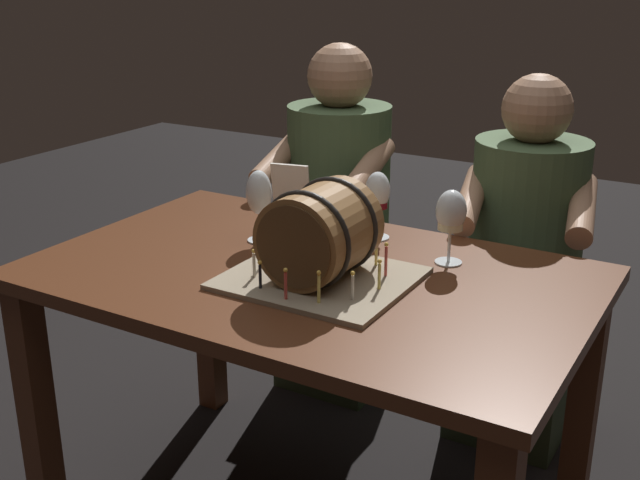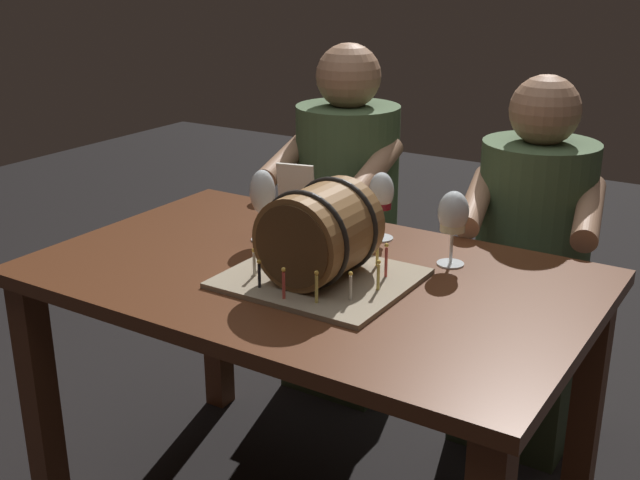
{
  "view_description": "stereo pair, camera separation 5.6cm",
  "coord_description": "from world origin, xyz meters",
  "px_view_note": "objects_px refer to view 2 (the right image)",
  "views": [
    {
      "loc": [
        0.92,
        -1.51,
        1.44
      ],
      "look_at": [
        0.05,
        -0.04,
        0.83
      ],
      "focal_mm": 44.65,
      "sensor_mm": 36.0,
      "label": 1
    },
    {
      "loc": [
        0.96,
        -1.48,
        1.44
      ],
      "look_at": [
        0.05,
        -0.04,
        0.83
      ],
      "focal_mm": 44.65,
      "sensor_mm": 36.0,
      "label": 2
    }
  ],
  "objects_px": {
    "dining_table": "(310,314)",
    "wine_glass_red": "(381,195)",
    "wine_glass_white": "(453,216)",
    "person_seated_left": "(346,235)",
    "wine_glass_empty": "(263,194)",
    "menu_card": "(296,191)",
    "person_seated_right": "(529,282)",
    "barrel_cake": "(320,238)"
  },
  "relations": [
    {
      "from": "barrel_cake",
      "to": "wine_glass_empty",
      "type": "height_order",
      "value": "barrel_cake"
    },
    {
      "from": "dining_table",
      "to": "wine_glass_white",
      "type": "xyz_separation_m",
      "value": [
        0.27,
        0.21,
        0.24
      ]
    },
    {
      "from": "barrel_cake",
      "to": "wine_glass_red",
      "type": "bearing_deg",
      "value": 93.43
    },
    {
      "from": "wine_glass_red",
      "to": "menu_card",
      "type": "relative_size",
      "value": 1.14
    },
    {
      "from": "wine_glass_red",
      "to": "dining_table",
      "type": "bearing_deg",
      "value": -96.94
    },
    {
      "from": "wine_glass_red",
      "to": "person_seated_left",
      "type": "bearing_deg",
      "value": 129.72
    },
    {
      "from": "person_seated_left",
      "to": "wine_glass_empty",
      "type": "bearing_deg",
      "value": -80.79
    },
    {
      "from": "wine_glass_red",
      "to": "wine_glass_white",
      "type": "bearing_deg",
      "value": -17.68
    },
    {
      "from": "wine_glass_white",
      "to": "person_seated_right",
      "type": "distance_m",
      "value": 0.6
    },
    {
      "from": "wine_glass_red",
      "to": "wine_glass_empty",
      "type": "height_order",
      "value": "wine_glass_empty"
    },
    {
      "from": "person_seated_right",
      "to": "barrel_cake",
      "type": "bearing_deg",
      "value": -109.21
    },
    {
      "from": "wine_glass_red",
      "to": "wine_glass_empty",
      "type": "xyz_separation_m",
      "value": [
        -0.25,
        -0.18,
        0.01
      ]
    },
    {
      "from": "barrel_cake",
      "to": "person_seated_right",
      "type": "bearing_deg",
      "value": 70.79
    },
    {
      "from": "wine_glass_white",
      "to": "person_seated_left",
      "type": "bearing_deg",
      "value": 139.62
    },
    {
      "from": "wine_glass_white",
      "to": "wine_glass_red",
      "type": "xyz_separation_m",
      "value": [
        -0.23,
        0.07,
        -0.0
      ]
    },
    {
      "from": "wine_glass_white",
      "to": "dining_table",
      "type": "bearing_deg",
      "value": -141.47
    },
    {
      "from": "person_seated_right",
      "to": "dining_table",
      "type": "bearing_deg",
      "value": -114.05
    },
    {
      "from": "barrel_cake",
      "to": "wine_glass_white",
      "type": "xyz_separation_m",
      "value": [
        0.21,
        0.26,
        0.02
      ]
    },
    {
      "from": "menu_card",
      "to": "person_seated_right",
      "type": "height_order",
      "value": "person_seated_right"
    },
    {
      "from": "dining_table",
      "to": "menu_card",
      "type": "xyz_separation_m",
      "value": [
        -0.25,
        0.32,
        0.19
      ]
    },
    {
      "from": "dining_table",
      "to": "wine_glass_empty",
      "type": "xyz_separation_m",
      "value": [
        -0.22,
        0.11,
        0.24
      ]
    },
    {
      "from": "wine_glass_empty",
      "to": "menu_card",
      "type": "xyz_separation_m",
      "value": [
        -0.04,
        0.21,
        -0.05
      ]
    },
    {
      "from": "dining_table",
      "to": "wine_glass_empty",
      "type": "height_order",
      "value": "wine_glass_empty"
    },
    {
      "from": "wine_glass_white",
      "to": "person_seated_left",
      "type": "xyz_separation_m",
      "value": [
        -0.59,
        0.5,
        -0.31
      ]
    },
    {
      "from": "menu_card",
      "to": "person_seated_right",
      "type": "bearing_deg",
      "value": 21.39
    },
    {
      "from": "barrel_cake",
      "to": "wine_glass_red",
      "type": "height_order",
      "value": "barrel_cake"
    },
    {
      "from": "dining_table",
      "to": "menu_card",
      "type": "relative_size",
      "value": 8.25
    },
    {
      "from": "barrel_cake",
      "to": "person_seated_left",
      "type": "xyz_separation_m",
      "value": [
        -0.37,
        0.75,
        -0.29
      ]
    },
    {
      "from": "wine_glass_white",
      "to": "person_seated_left",
      "type": "distance_m",
      "value": 0.83
    },
    {
      "from": "dining_table",
      "to": "wine_glass_red",
      "type": "distance_m",
      "value": 0.37
    },
    {
      "from": "wine_glass_white",
      "to": "person_seated_right",
      "type": "bearing_deg",
      "value": 84.4
    },
    {
      "from": "barrel_cake",
      "to": "person_seated_right",
      "type": "relative_size",
      "value": 0.36
    },
    {
      "from": "wine_glass_white",
      "to": "person_seated_left",
      "type": "relative_size",
      "value": 0.16
    },
    {
      "from": "wine_glass_white",
      "to": "menu_card",
      "type": "height_order",
      "value": "wine_glass_white"
    },
    {
      "from": "wine_glass_red",
      "to": "menu_card",
      "type": "bearing_deg",
      "value": 173.44
    },
    {
      "from": "person_seated_left",
      "to": "person_seated_right",
      "type": "xyz_separation_m",
      "value": [
        0.63,
        -0.0,
        -0.03
      ]
    },
    {
      "from": "dining_table",
      "to": "wine_glass_red",
      "type": "relative_size",
      "value": 7.27
    },
    {
      "from": "menu_card",
      "to": "person_seated_left",
      "type": "height_order",
      "value": "person_seated_left"
    },
    {
      "from": "dining_table",
      "to": "barrel_cake",
      "type": "xyz_separation_m",
      "value": [
        0.05,
        -0.04,
        0.22
      ]
    },
    {
      "from": "person_seated_left",
      "to": "person_seated_right",
      "type": "relative_size",
      "value": 1.04
    },
    {
      "from": "wine_glass_white",
      "to": "menu_card",
      "type": "distance_m",
      "value": 0.54
    },
    {
      "from": "barrel_cake",
      "to": "wine_glass_white",
      "type": "distance_m",
      "value": 0.33
    }
  ]
}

